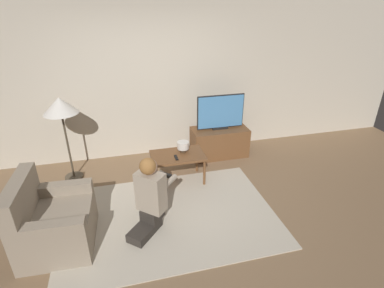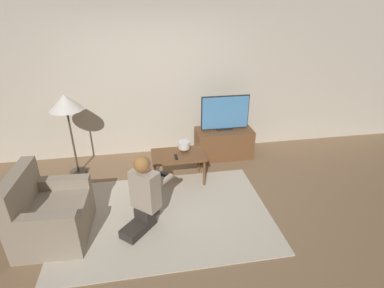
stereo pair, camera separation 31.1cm
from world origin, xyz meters
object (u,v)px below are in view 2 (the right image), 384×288
Objects in this scene: coffee_table at (178,157)px; table_lamp at (184,146)px; floor_lamp at (66,106)px; armchair at (50,216)px; person_kneeling at (144,192)px; tv at (225,113)px.

table_lamp reaches higher than coffee_table.
table_lamp is at bearing -14.59° from floor_lamp.
floor_lamp is at bearing 1.17° from armchair.
person_kneeling is 5.36× the size of table_lamp.
armchair is (-2.55, -1.64, -0.53)m from tv.
floor_lamp reaches higher than armchair.
floor_lamp is at bearing 162.37° from coffee_table.
floor_lamp is at bearing -176.28° from tv.
coffee_table is at bearing -77.80° from person_kneeling.
tv is 2.20m from person_kneeling.
tv reaches higher than person_kneeling.
armchair reaches higher than table_lamp.
tv reaches higher than table_lamp.
tv is at bearing 36.69° from coffee_table.
floor_lamp is 1.38× the size of person_kneeling.
table_lamp is at bearing -56.68° from armchair.
tv is at bearing -54.52° from armchair.
tv is at bearing 3.72° from floor_lamp.
floor_lamp is 1.86m from table_lamp.
coffee_table is 0.84× the size of person_kneeling.
armchair is 0.94× the size of person_kneeling.
armchair is at bearing -147.28° from tv.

